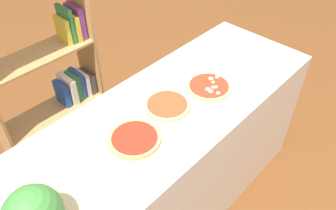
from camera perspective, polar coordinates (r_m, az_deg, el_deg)
name	(u,v)px	position (r m, az deg, el deg)	size (l,w,h in m)	color
ground_plane	(168,202)	(2.66, 0.00, -15.93)	(12.00, 12.00, 0.00)	brown
counter	(168,161)	(2.27, 0.00, -9.44)	(2.10, 0.73, 0.96)	beige
parchment_paper	(168,108)	(1.92, 0.00, -0.42)	(1.73, 0.50, 0.00)	tan
pizza_plain_0	(135,139)	(1.74, -5.63, -5.64)	(0.27, 0.27, 0.02)	tan
pizza_plain_1	(167,105)	(1.91, -0.14, -0.04)	(0.26, 0.26, 0.02)	#E5C17F
pizza_mushroom_2	(209,86)	(2.06, 6.89, 3.11)	(0.27, 0.27, 0.03)	#DBB26B
bookshelf	(59,88)	(2.65, -17.79, 2.67)	(0.79, 0.28, 1.49)	#A87A47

